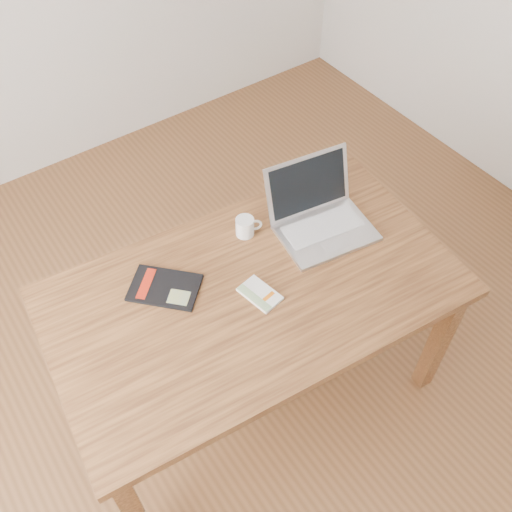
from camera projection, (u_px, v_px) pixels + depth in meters
room at (248, 151)px, 1.72m from camera, size 4.04×4.04×2.70m
desk at (254, 303)px, 2.20m from camera, size 1.62×1.03×0.75m
white_guidebook at (260, 294)px, 2.11m from camera, size 0.12×0.17×0.01m
black_guidebook at (165, 288)px, 2.13m from camera, size 0.30×0.30×0.01m
laptop at (320, 215)px, 2.31m from camera, size 0.42×0.40×0.26m
coffee_mug at (246, 226)px, 2.29m from camera, size 0.11×0.08×0.08m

